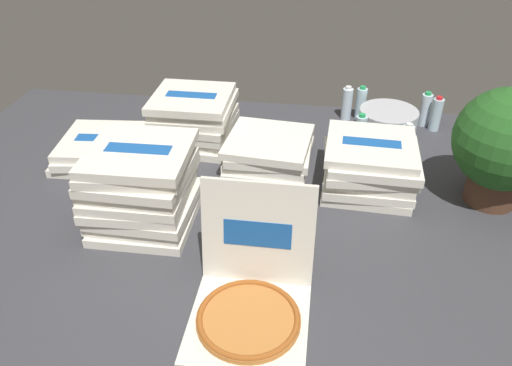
{
  "coord_description": "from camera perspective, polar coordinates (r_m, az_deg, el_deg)",
  "views": [
    {
      "loc": [
        0.27,
        -1.64,
        1.31
      ],
      "look_at": [
        0.03,
        0.1,
        0.14
      ],
      "focal_mm": 35.53,
      "sensor_mm": 36.0,
      "label": 1
    }
  ],
  "objects": [
    {
      "name": "pizza_stack_left_mid",
      "position": [
        2.33,
        12.65,
        1.89
      ],
      "size": [
        0.42,
        0.43,
        0.23
      ],
      "color": "silver",
      "rests_on": "ground_plane"
    },
    {
      "name": "pizza_stack_left_near",
      "position": [
        2.46,
        1.49,
        3.57
      ],
      "size": [
        0.42,
        0.43,
        0.15
      ],
      "color": "silver",
      "rests_on": "ground_plane"
    },
    {
      "name": "pizza_stack_left_far",
      "position": [
        2.67,
        -7.02,
        7.25
      ],
      "size": [
        0.42,
        0.42,
        0.27
      ],
      "color": "silver",
      "rests_on": "ground_plane"
    },
    {
      "name": "ground_plane",
      "position": [
        2.12,
        -1.12,
        -4.8
      ],
      "size": [
        3.2,
        2.4,
        0.02
      ],
      "primitive_type": "cube",
      "color": "#38383D"
    },
    {
      "name": "pizza_stack_center_near",
      "position": [
        2.63,
        -17.02,
        3.7
      ],
      "size": [
        0.44,
        0.44,
        0.12
      ],
      "color": "silver",
      "rests_on": "ground_plane"
    },
    {
      "name": "water_bottle_3",
      "position": [
        2.97,
        11.73,
        8.77
      ],
      "size": [
        0.06,
        0.06,
        0.2
      ],
      "color": "silver",
      "rests_on": "ground_plane"
    },
    {
      "name": "water_bottle_2",
      "position": [
        2.95,
        19.61,
        7.3
      ],
      "size": [
        0.06,
        0.06,
        0.2
      ],
      "color": "silver",
      "rests_on": "ground_plane"
    },
    {
      "name": "open_pizza_box",
      "position": [
        1.71,
        -0.57,
        -12.69
      ],
      "size": [
        0.39,
        0.45,
        0.41
      ],
      "color": "silver",
      "rests_on": "ground_plane"
    },
    {
      "name": "ice_bucket",
      "position": [
        2.85,
        14.59,
        6.67
      ],
      "size": [
        0.31,
        0.31,
        0.14
      ],
      "primitive_type": "cylinder",
      "color": "#B7BABF",
      "rests_on": "ground_plane"
    },
    {
      "name": "water_bottle_4",
      "position": [
        2.99,
        18.51,
        7.85
      ],
      "size": [
        0.06,
        0.06,
        0.2
      ],
      "color": "silver",
      "rests_on": "ground_plane"
    },
    {
      "name": "potted_plant",
      "position": [
        2.33,
        26.28,
        4.07
      ],
      "size": [
        0.43,
        0.43,
        0.52
      ],
      "color": "#513323",
      "rests_on": "ground_plane"
    },
    {
      "name": "water_bottle_0",
      "position": [
        2.65,
        11.64,
        5.6
      ],
      "size": [
        0.06,
        0.06,
        0.2
      ],
      "color": "silver",
      "rests_on": "ground_plane"
    },
    {
      "name": "water_bottle_5",
      "position": [
        2.61,
        16.57,
        4.4
      ],
      "size": [
        0.06,
        0.06,
        0.2
      ],
      "color": "silver",
      "rests_on": "ground_plane"
    },
    {
      "name": "water_bottle_1",
      "position": [
        2.95,
        10.19,
        8.8
      ],
      "size": [
        0.06,
        0.06,
        0.2
      ],
      "color": "silver",
      "rests_on": "ground_plane"
    },
    {
      "name": "pizza_stack_right_far",
      "position": [
        2.08,
        -12.78,
        -0.4
      ],
      "size": [
        0.42,
        0.42,
        0.35
      ],
      "color": "silver",
      "rests_on": "ground_plane"
    }
  ]
}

